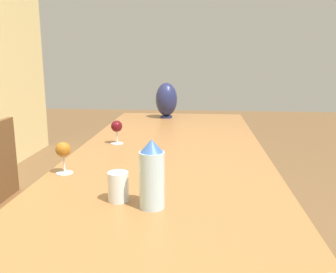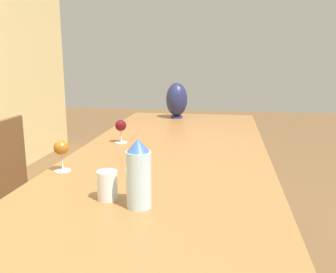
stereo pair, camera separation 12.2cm
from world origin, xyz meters
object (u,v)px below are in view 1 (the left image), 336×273
(wine_glass_1, at_px, (117,127))
(wine_glass_3, at_px, (63,151))
(water_bottle, at_px, (151,175))
(vase, at_px, (166,100))
(water_tumbler, at_px, (118,187))
(chair_far, at_px, (22,198))

(wine_glass_1, distance_m, wine_glass_3, 0.55)
(water_bottle, height_order, vase, vase)
(water_bottle, distance_m, water_tumbler, 0.14)
(wine_glass_1, height_order, chair_far, same)
(water_tumbler, relative_size, wine_glass_1, 0.78)
(wine_glass_1, bearing_deg, water_bottle, -160.65)
(vase, bearing_deg, chair_far, 145.19)
(water_bottle, relative_size, wine_glass_1, 1.74)
(wine_glass_3, xyz_separation_m, chair_far, (0.40, 0.40, -0.38))
(wine_glass_3, bearing_deg, water_bottle, -128.36)
(water_bottle, bearing_deg, wine_glass_3, 51.64)
(water_bottle, xyz_separation_m, wine_glass_3, (0.32, 0.40, -0.01))
(water_tumbler, height_order, chair_far, chair_far)
(water_tumbler, distance_m, wine_glass_1, 0.83)
(water_tumbler, relative_size, vase, 0.37)
(water_tumbler, distance_m, wine_glass_3, 0.40)
(wine_glass_1, bearing_deg, vase, -12.66)
(water_bottle, height_order, wine_glass_3, water_bottle)
(wine_glass_1, height_order, wine_glass_3, wine_glass_3)
(water_bottle, relative_size, water_tumbler, 2.25)
(vase, xyz_separation_m, wine_glass_3, (-1.41, 0.30, -0.04))
(water_tumbler, xyz_separation_m, wine_glass_1, (0.81, 0.18, 0.04))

